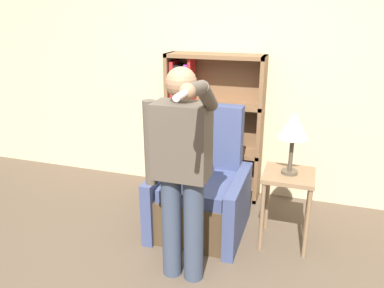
# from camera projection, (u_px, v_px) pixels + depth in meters

# --- Properties ---
(wall_back) EXTENTS (8.00, 0.06, 2.80)m
(wall_back) POSITION_uv_depth(u_px,v_px,m) (237.00, 68.00, 3.94)
(wall_back) COLOR beige
(wall_back) RESTS_ON ground_plane
(bookcase) EXTENTS (1.04, 0.28, 1.56)m
(bookcase) POSITION_uv_depth(u_px,v_px,m) (204.00, 128.00, 4.10)
(bookcase) COLOR brown
(bookcase) RESTS_ON ground_plane
(armchair) EXTENTS (0.82, 0.83, 1.14)m
(armchair) POSITION_uv_depth(u_px,v_px,m) (202.00, 193.00, 3.51)
(armchair) COLOR #4C3823
(armchair) RESTS_ON ground_plane
(person_standing) EXTENTS (0.54, 0.78, 1.62)m
(person_standing) POSITION_uv_depth(u_px,v_px,m) (181.00, 167.00, 2.64)
(person_standing) COLOR #384256
(person_standing) RESTS_ON ground_plane
(side_table) EXTENTS (0.42, 0.42, 0.67)m
(side_table) POSITION_uv_depth(u_px,v_px,m) (288.00, 187.00, 3.20)
(side_table) COLOR #846647
(side_table) RESTS_ON ground_plane
(table_lamp) EXTENTS (0.25, 0.25, 0.53)m
(table_lamp) POSITION_uv_depth(u_px,v_px,m) (294.00, 127.00, 3.02)
(table_lamp) COLOR #4C4233
(table_lamp) RESTS_ON side_table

